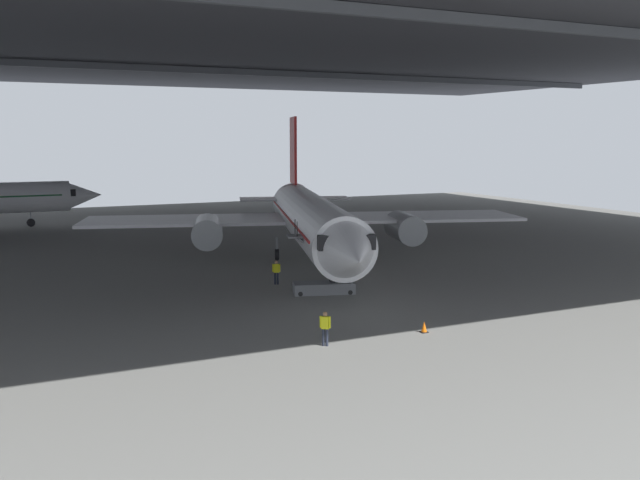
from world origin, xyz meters
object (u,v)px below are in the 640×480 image
traffic_cone_orange (424,327)px  crew_worker_by_stairs (276,271)px  airplane_main (311,220)px  crew_worker_near_nose (325,326)px  boarding_stairs (323,282)px

traffic_cone_orange → crew_worker_by_stairs: bearing=99.8°
airplane_main → crew_worker_near_nose: size_ratio=22.00×
boarding_stairs → crew_worker_by_stairs: bearing=114.3°
boarding_stairs → traffic_cone_orange: size_ratio=7.89×
airplane_main → boarding_stairs: 10.89m
crew_worker_by_stairs → traffic_cone_orange: (2.46, -14.23, -0.64)m
boarding_stairs → crew_worker_near_nose: 11.45m
boarding_stairs → traffic_cone_orange: boarding_stairs is taller
crew_worker_near_nose → traffic_cone_orange: crew_worker_near_nose is taller
airplane_main → crew_worker_near_nose: (-8.55, -20.23, -2.55)m
airplane_main → crew_worker_by_stairs: airplane_main is taller
boarding_stairs → airplane_main: bearing=69.4°
crew_worker_by_stairs → traffic_cone_orange: bearing=-80.2°
boarding_stairs → crew_worker_by_stairs: 4.14m
crew_worker_near_nose → crew_worker_by_stairs: bearing=77.5°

